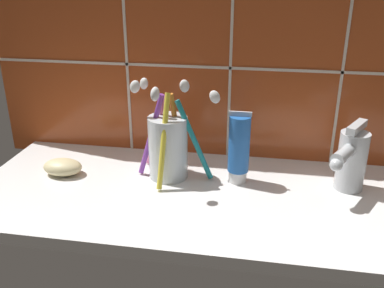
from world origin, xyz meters
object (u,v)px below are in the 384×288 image
toothpaste_tube (239,148)px  soap_bar (63,167)px  toothbrush_cup (168,144)px  sink_faucet (351,159)px

toothpaste_tube → soap_bar: 31.47cm
toothbrush_cup → toothpaste_tube: size_ratio=1.42×
sink_faucet → toothpaste_tube: bearing=-60.5°
toothpaste_tube → soap_bar: bearing=-175.1°
toothbrush_cup → sink_faucet: bearing=0.5°
toothpaste_tube → soap_bar: toothpaste_tube is taller
sink_faucet → soap_bar: (-49.13, -2.89, -4.16)cm
sink_faucet → toothbrush_cup: bearing=-60.8°
toothpaste_tube → toothbrush_cup: bearing=-179.9°
toothbrush_cup → soap_bar: (-18.76, -2.63, -4.71)cm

